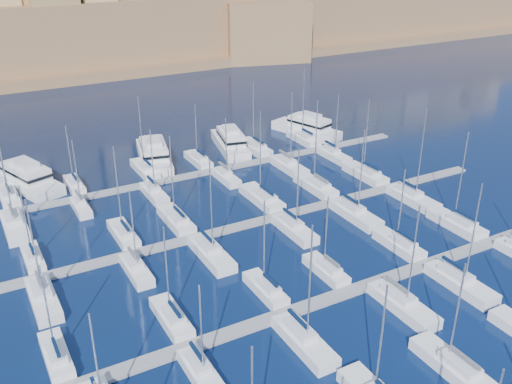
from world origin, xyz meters
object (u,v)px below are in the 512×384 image
motor_yacht_b (154,154)px  motor_yacht_d (307,127)px  motor_yacht_c (230,142)px  motor_yacht_a (25,177)px

motor_yacht_b → motor_yacht_d: size_ratio=1.09×
motor_yacht_d → motor_yacht_b: bearing=178.8°
motor_yacht_c → motor_yacht_d: same height
motor_yacht_b → motor_yacht_d: bearing=-1.2°
motor_yacht_a → motor_yacht_c: size_ratio=1.13×
motor_yacht_a → motor_yacht_d: 59.18m
motor_yacht_a → motor_yacht_d: same height
motor_yacht_a → motor_yacht_c: bearing=-1.4°
motor_yacht_d → motor_yacht_c: bearing=-179.5°
motor_yacht_a → motor_yacht_b: size_ratio=1.01×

